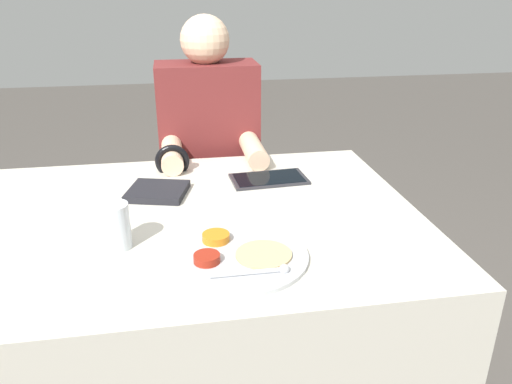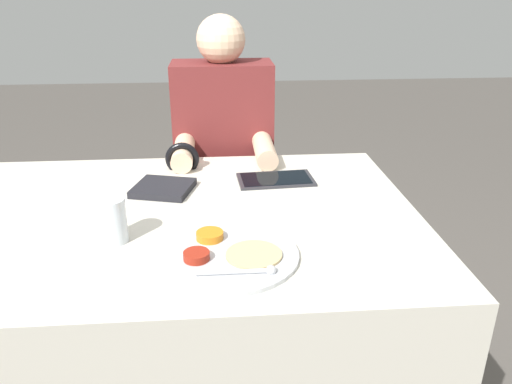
{
  "view_description": "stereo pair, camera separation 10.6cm",
  "coord_description": "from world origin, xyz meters",
  "views": [
    {
      "loc": [
        0.01,
        -1.19,
        1.33
      ],
      "look_at": [
        0.21,
        -0.01,
        0.82
      ],
      "focal_mm": 35.0,
      "sensor_mm": 36.0,
      "label": 1
    },
    {
      "loc": [
        0.12,
        -1.21,
        1.33
      ],
      "look_at": [
        0.21,
        -0.01,
        0.82
      ],
      "focal_mm": 35.0,
      "sensor_mm": 36.0,
      "label": 2
    }
  ],
  "objects": [
    {
      "name": "dining_table",
      "position": [
        0.0,
        0.0,
        0.38
      ],
      "size": [
        1.29,
        0.91,
        0.76
      ],
      "color": "beige",
      "rests_on": "ground_plane"
    },
    {
      "name": "red_notebook",
      "position": [
        -0.05,
        0.16,
        0.77
      ],
      "size": [
        0.19,
        0.18,
        0.02
      ],
      "color": "silver",
      "rests_on": "dining_table"
    },
    {
      "name": "tablet_device",
      "position": [
        0.29,
        0.21,
        0.77
      ],
      "size": [
        0.24,
        0.15,
        0.01
      ],
      "color": "#28282D",
      "rests_on": "dining_table"
    },
    {
      "name": "drinking_glass",
      "position": [
        -0.13,
        -0.14,
        0.82
      ],
      "size": [
        0.07,
        0.07,
        0.11
      ],
      "color": "silver",
      "rests_on": "dining_table"
    },
    {
      "name": "thali_tray",
      "position": [
        0.13,
        -0.24,
        0.77
      ],
      "size": [
        0.31,
        0.31,
        0.03
      ],
      "color": "#B7BABF",
      "rests_on": "dining_table"
    },
    {
      "name": "person_diner",
      "position": [
        0.14,
        0.61,
        0.58
      ],
      "size": [
        0.37,
        0.44,
        1.23
      ],
      "color": "black",
      "rests_on": "ground_plane"
    }
  ]
}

